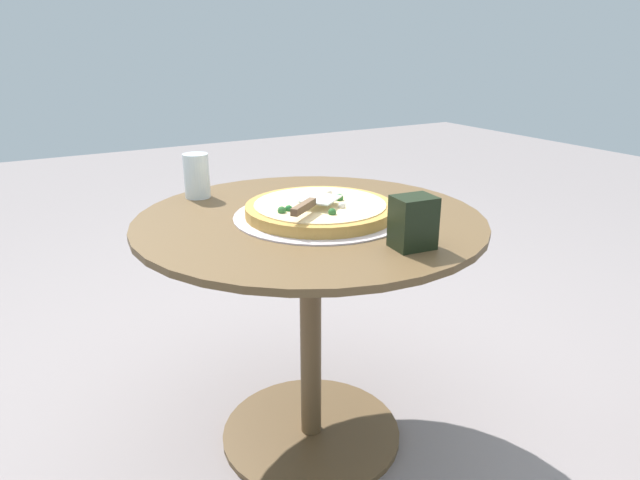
# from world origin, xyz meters

# --- Properties ---
(ground_plane) EXTENTS (10.00, 10.00, 0.00)m
(ground_plane) POSITION_xyz_m (0.00, 0.00, 0.00)
(ground_plane) COLOR gray
(patio_table) EXTENTS (0.92, 0.92, 0.70)m
(patio_table) POSITION_xyz_m (0.00, 0.00, 0.50)
(patio_table) COLOR brown
(patio_table) RESTS_ON ground
(pizza_on_tray) EXTENTS (0.45, 0.45, 0.05)m
(pizza_on_tray) POSITION_xyz_m (0.02, -0.01, 0.71)
(pizza_on_tray) COLOR silver
(pizza_on_tray) RESTS_ON patio_table
(pizza_server) EXTENTS (0.20, 0.17, 0.02)m
(pizza_server) POSITION_xyz_m (-0.03, -0.07, 0.75)
(pizza_server) COLOR silver
(pizza_server) RESTS_ON pizza_on_tray
(drinking_cup) EXTENTS (0.07, 0.07, 0.13)m
(drinking_cup) POSITION_xyz_m (-0.19, 0.33, 0.76)
(drinking_cup) COLOR silver
(drinking_cup) RESTS_ON patio_table
(napkin_dispenser) EXTENTS (0.10, 0.08, 0.12)m
(napkin_dispenser) POSITION_xyz_m (0.08, -0.32, 0.75)
(napkin_dispenser) COLOR black
(napkin_dispenser) RESTS_ON patio_table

